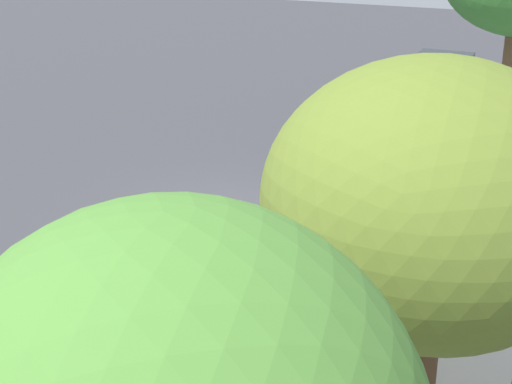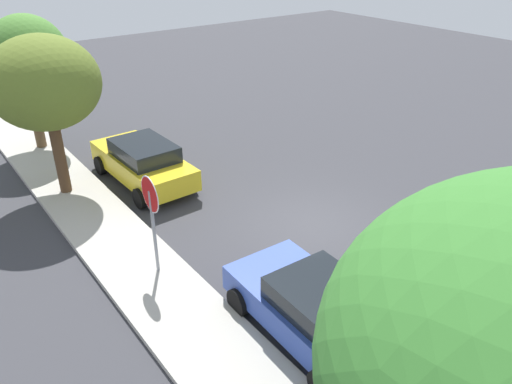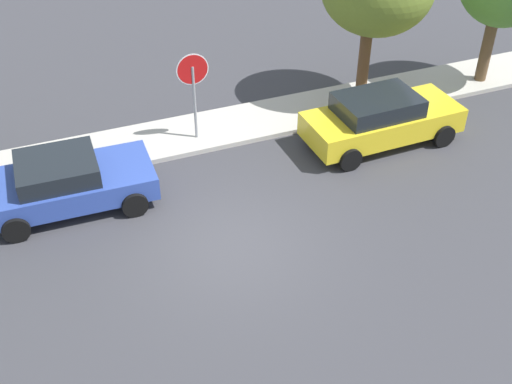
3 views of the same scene
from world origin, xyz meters
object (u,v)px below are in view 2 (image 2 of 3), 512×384
Objects in this scene: parked_car_blue at (316,308)px; parked_car_yellow at (143,162)px; stop_sign at (151,208)px; street_tree_near_corner at (44,84)px; street_tree_far at (28,57)px.

parked_car_blue is 8.56m from parked_car_yellow.
parked_car_blue is at bearing -156.24° from stop_sign.
parked_car_yellow is (8.55, -0.28, 0.06)m from parked_car_blue.
street_tree_far is (4.02, -0.62, -0.07)m from street_tree_near_corner.
street_tree_far is (9.70, -0.21, 1.62)m from stop_sign.
stop_sign reaches higher than parked_car_blue.
parked_car_yellow is at bearing -160.65° from street_tree_far.
street_tree_near_corner is (5.68, 0.41, 1.69)m from stop_sign.
street_tree_far is at bearing 6.14° from parked_car_blue.
street_tree_near_corner reaches higher than parked_car_blue.
street_tree_near_corner is at bearing 4.09° from stop_sign.
stop_sign is 5.27m from parked_car_yellow.
street_tree_near_corner is at bearing 12.35° from parked_car_blue.
street_tree_near_corner is at bearing 171.22° from street_tree_far.
parked_car_yellow is at bearing -22.19° from stop_sign.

